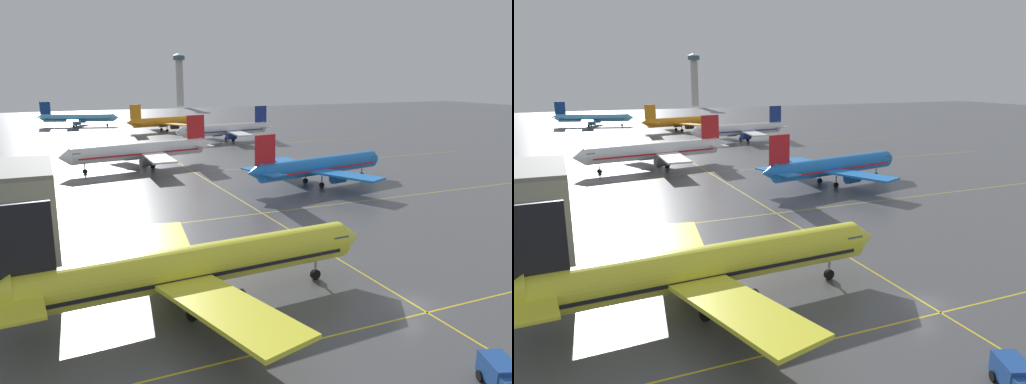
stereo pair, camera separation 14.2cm
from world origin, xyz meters
The scene contains 10 objects.
ground_plane centered at (0.00, 0.00, 0.00)m, with size 600.00×600.00×0.00m, color #4C4C4F.
airliner_front_gate centered at (-19.54, 8.30, 4.13)m, with size 38.87×33.48×12.08m.
airliner_second_row centered at (19.68, 50.89, 3.83)m, with size 35.92×30.51×11.22m.
airliner_third_row centered at (-9.77, 84.71, 4.13)m, with size 38.72×32.94×12.08m.
airliner_far_left_stand centered at (26.42, 123.56, 3.92)m, with size 36.90×31.55×11.48m.
airliner_far_right_stand centered at (15.67, 162.93, 3.77)m, with size 35.06×29.87×11.05m.
airliner_distant_taxiway centered at (-16.05, 196.33, 3.71)m, with size 34.31×29.28×10.87m.
taxiway_markings centered at (0.00, 54.65, 0.00)m, with size 164.73×166.18×0.01m.
service_truck_red_van centered at (-3.67, -13.38, 1.18)m, with size 3.28×4.49×2.10m.
control_tower centered at (64.62, 321.49, 21.86)m, with size 8.82×8.82×37.66m.
Camera 2 is at (-32.02, -34.55, 21.93)m, focal length 34.48 mm.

